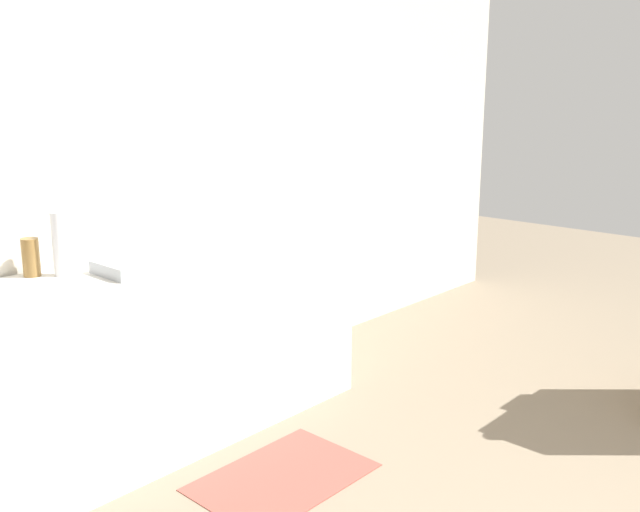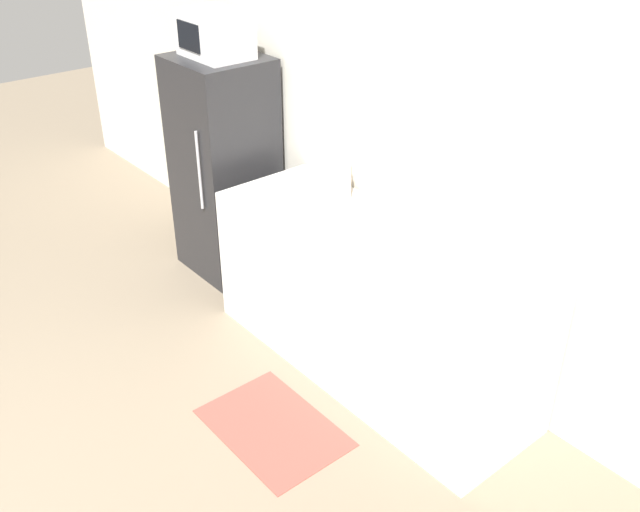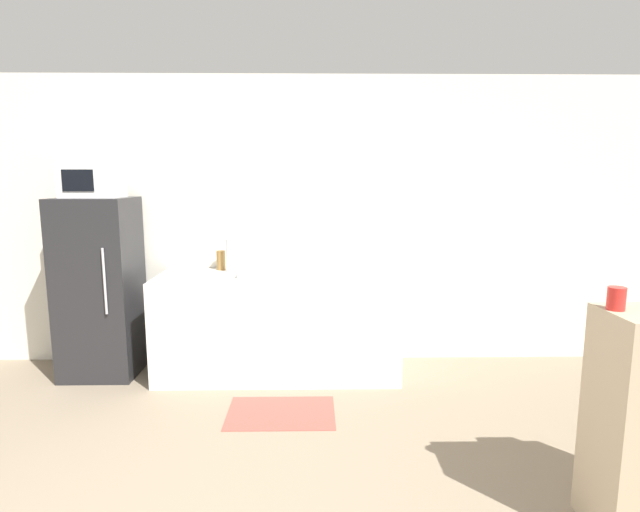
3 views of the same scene
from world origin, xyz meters
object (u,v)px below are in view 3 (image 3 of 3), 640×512
Objects in this scene: refrigerator at (100,287)px; microwave at (92,180)px; bottle_tall at (230,255)px; bottle_short at (221,260)px; jar at (616,299)px.

microwave reaches higher than refrigerator.
bottle_tall is (1.10, 0.13, -0.65)m from microwave.
microwave is 1.29m from bottle_tall.
bottle_tall is at bearing -42.34° from bottle_short.
bottle_short is at bearing 134.98° from jar.
jar is (2.23, -2.23, 0.19)m from bottle_short.
bottle_tall is 3.02m from jar.
bottle_short is (-0.10, 0.09, -0.06)m from bottle_tall.
bottle_short is at bearing 137.66° from bottle_tall.
bottle_tall is at bearing 6.74° from refrigerator.
jar is at bearing -31.82° from microwave.
microwave is at bearing -173.20° from bottle_tall.
bottle_tall reaches higher than bottle_short.
bottle_short is (1.01, 0.22, -0.71)m from microwave.
jar is at bearing -31.84° from refrigerator.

